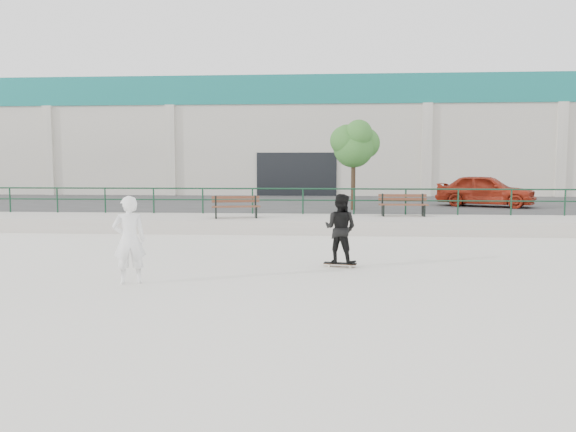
# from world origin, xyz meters

# --- Properties ---
(ground) EXTENTS (120.00, 120.00, 0.00)m
(ground) POSITION_xyz_m (0.00, 0.00, 0.00)
(ground) COLOR beige
(ground) RESTS_ON ground
(ledge) EXTENTS (30.00, 3.00, 0.50)m
(ledge) POSITION_xyz_m (0.00, 9.50, 0.25)
(ledge) COLOR #B4AEA4
(ledge) RESTS_ON ground
(parking_strip) EXTENTS (60.00, 14.00, 0.50)m
(parking_strip) POSITION_xyz_m (0.00, 18.00, 0.25)
(parking_strip) COLOR #323232
(parking_strip) RESTS_ON ground
(railing) EXTENTS (28.00, 0.06, 1.03)m
(railing) POSITION_xyz_m (-0.00, 10.80, 1.24)
(railing) COLOR #153B26
(railing) RESTS_ON ledge
(commercial_building) EXTENTS (44.20, 16.33, 8.00)m
(commercial_building) POSITION_xyz_m (-0.00, 31.99, 4.58)
(commercial_building) COLOR silver
(commercial_building) RESTS_ON ground
(bench_left) EXTENTS (1.82, 0.86, 0.81)m
(bench_left) POSITION_xyz_m (-1.38, 9.06, 0.90)
(bench_left) COLOR #59321E
(bench_left) RESTS_ON ledge
(bench_right) EXTENTS (1.83, 0.56, 0.84)m
(bench_right) POSITION_xyz_m (4.83, 10.27, 0.92)
(bench_right) COLOR #59321E
(bench_right) RESTS_ON ledge
(tree) EXTENTS (2.15, 1.91, 3.82)m
(tree) POSITION_xyz_m (3.09, 13.02, 3.37)
(tree) COLOR #403220
(tree) RESTS_ON parking_strip
(red_car) EXTENTS (4.73, 3.45, 1.50)m
(red_car) POSITION_xyz_m (9.30, 15.47, 1.25)
(red_car) COLOR maroon
(red_car) RESTS_ON parking_strip
(skateboard) EXTENTS (0.80, 0.34, 0.09)m
(skateboard) POSITION_xyz_m (2.29, 2.13, 0.07)
(skateboard) COLOR black
(skateboard) RESTS_ON ground
(standing_skater) EXTENTS (0.99, 0.90, 1.66)m
(standing_skater) POSITION_xyz_m (2.29, 2.13, 0.92)
(standing_skater) COLOR black
(standing_skater) RESTS_ON skateboard
(seated_skater) EXTENTS (0.78, 0.65, 1.81)m
(seated_skater) POSITION_xyz_m (-2.06, -0.10, 0.91)
(seated_skater) COLOR white
(seated_skater) RESTS_ON ground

